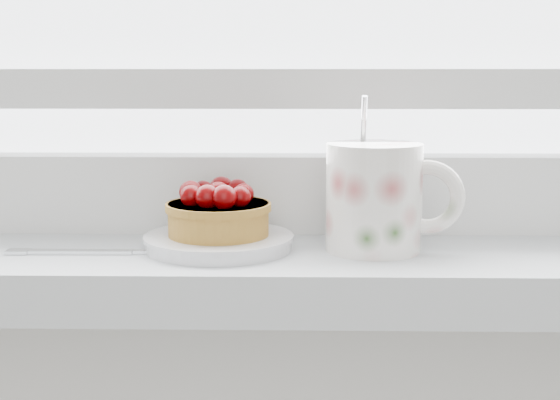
{
  "coord_description": "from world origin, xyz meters",
  "views": [
    {
      "loc": [
        -0.01,
        1.26,
        1.09
      ],
      "look_at": [
        -0.02,
        1.88,
        0.98
      ],
      "focal_mm": 50.0,
      "sensor_mm": 36.0,
      "label": 1
    }
  ],
  "objects_px": {
    "floral_mug": "(378,195)",
    "saucer": "(219,242)",
    "fork": "(114,252)",
    "raspberry_tart": "(218,211)"
  },
  "relations": [
    {
      "from": "floral_mug",
      "to": "saucer",
      "type": "bearing_deg",
      "value": 179.21
    },
    {
      "from": "floral_mug",
      "to": "fork",
      "type": "distance_m",
      "value": 0.22
    },
    {
      "from": "saucer",
      "to": "fork",
      "type": "xyz_separation_m",
      "value": [
        -0.08,
        -0.02,
        -0.0
      ]
    },
    {
      "from": "saucer",
      "to": "fork",
      "type": "relative_size",
      "value": 0.7
    },
    {
      "from": "saucer",
      "to": "fork",
      "type": "height_order",
      "value": "saucer"
    },
    {
      "from": "saucer",
      "to": "raspberry_tart",
      "type": "height_order",
      "value": "raspberry_tart"
    },
    {
      "from": "saucer",
      "to": "fork",
      "type": "distance_m",
      "value": 0.08
    },
    {
      "from": "saucer",
      "to": "floral_mug",
      "type": "distance_m",
      "value": 0.14
    },
    {
      "from": "saucer",
      "to": "raspberry_tart",
      "type": "bearing_deg",
      "value": 168.62
    },
    {
      "from": "raspberry_tart",
      "to": "floral_mug",
      "type": "distance_m",
      "value": 0.13
    }
  ]
}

